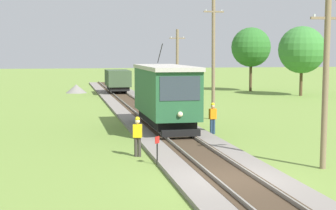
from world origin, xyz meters
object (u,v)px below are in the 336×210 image
object	(u,v)px
red_tram	(165,94)
freight_car	(118,80)
gravel_pile	(76,89)
utility_pole_mid	(177,65)
utility_pole_near_tram	(213,57)
utility_pole_foreground	(326,82)
tree_right_far	(302,50)
track_worker	(138,135)
trackside_signal_marker	(157,149)
tree_left_near	(251,47)
second_worker	(213,117)

from	to	relation	value
red_tram	freight_car	world-z (taller)	red_tram
gravel_pile	utility_pole_mid	bearing A→B (deg)	-57.85
red_tram	utility_pole_near_tram	world-z (taller)	utility_pole_near_tram
freight_car	utility_pole_foreground	distance (m)	38.47
utility_pole_near_tram	tree_right_far	xyz separation A→B (m)	(14.40, 16.79, 0.55)
red_tram	freight_car	distance (m)	27.08
freight_car	track_worker	distance (m)	34.43
track_worker	utility_pole_foreground	bearing A→B (deg)	-102.32
utility_pole_near_tram	tree_right_far	bearing A→B (deg)	49.39
trackside_signal_marker	gravel_pile	distance (m)	39.14
utility_pole_near_tram	tree_right_far	distance (m)	22.13
trackside_signal_marker	tree_right_far	xyz separation A→B (m)	(20.74, 30.57, 4.13)
utility_pole_foreground	utility_pole_mid	distance (m)	27.37
red_tram	trackside_signal_marker	world-z (taller)	red_tram
red_tram	tree_right_far	distance (m)	28.54
trackside_signal_marker	tree_right_far	world-z (taller)	tree_right_far
trackside_signal_marker	gravel_pile	bearing A→B (deg)	93.32
track_worker	red_tram	bearing A→B (deg)	-3.12
freight_car	tree_left_near	xyz separation A→B (m)	(15.71, 1.55, 3.56)
gravel_pile	utility_pole_foreground	bearing A→B (deg)	-78.16
track_worker	tree_right_far	xyz separation A→B (m)	(21.29, 28.71, 3.81)
gravel_pile	trackside_signal_marker	bearing A→B (deg)	-86.68
utility_pole_near_tram	red_tram	bearing A→B (deg)	-132.34
utility_pole_foreground	tree_left_near	xyz separation A→B (m)	(11.46, 39.73, 1.66)
utility_pole_near_tram	trackside_signal_marker	distance (m)	15.59
freight_car	trackside_signal_marker	distance (m)	36.27
utility_pole_mid	trackside_signal_marker	size ratio (longest dim) A/B	5.60
second_worker	tree_right_far	xyz separation A→B (m)	(16.25, 23.14, 3.81)
utility_pole_mid	tree_left_near	size ratio (longest dim) A/B	0.89
utility_pole_mid	red_tram	bearing A→B (deg)	-104.62
track_worker	tree_left_near	bearing A→B (deg)	-10.17
red_tram	utility_pole_near_tram	xyz separation A→B (m)	(4.24, 4.65, 2.06)
gravel_pile	tree_left_near	size ratio (longest dim) A/B	0.32
red_tram	utility_pole_foreground	xyz separation A→B (m)	(4.24, -11.11, 1.27)
utility_pole_near_tram	utility_pole_mid	distance (m)	11.63
tree_left_near	track_worker	bearing A→B (deg)	-117.09
freight_car	utility_pole_near_tram	xyz separation A→B (m)	(4.24, -22.41, 2.69)
freight_car	tree_left_near	bearing A→B (deg)	5.64
gravel_pile	track_worker	distance (m)	37.25
track_worker	tree_right_far	bearing A→B (deg)	-19.64
utility_pole_near_tram	track_worker	xyz separation A→B (m)	(-6.89, -11.91, -3.26)
utility_pole_near_tram	gravel_pile	world-z (taller)	utility_pole_near_tram
trackside_signal_marker	second_worker	distance (m)	8.69
gravel_pile	track_worker	world-z (taller)	track_worker
tree_left_near	utility_pole_near_tram	bearing A→B (deg)	-115.56
utility_pole_foreground	track_worker	world-z (taller)	utility_pole_foreground
utility_pole_near_tram	second_worker	bearing A→B (deg)	-106.25
utility_pole_foreground	trackside_signal_marker	bearing A→B (deg)	162.59
second_worker	tree_left_near	bearing A→B (deg)	146.86
tree_left_near	utility_pole_foreground	bearing A→B (deg)	-106.09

